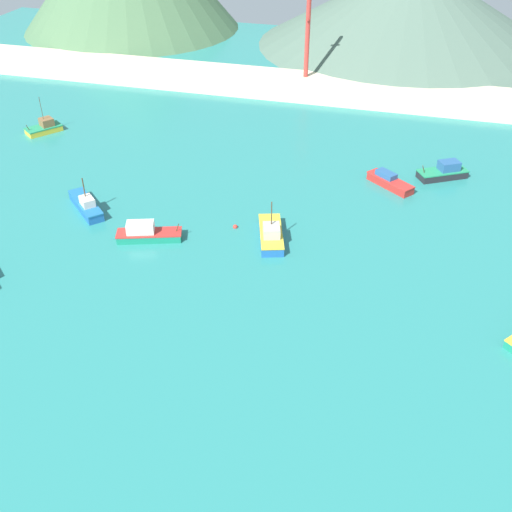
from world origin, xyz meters
The scene contains 11 objects.
ground centered at (0.00, 30.00, -0.25)m, with size 260.00×280.00×0.50m.
fishing_boat_0 centered at (-66.13, 79.59, 0.92)m, with size 6.54×7.28×7.01m.
fishing_boat_6 centered at (8.93, 80.36, 1.04)m, with size 8.71×6.82×2.87m.
fishing_boat_7 centered at (-14.39, 54.08, 1.01)m, with size 5.78×9.82×6.46m.
fishing_boat_12 centered at (-43.77, 54.69, 0.94)m, with size 8.73×8.38×5.74m.
fishing_boat_13 centered at (0.42, 74.81, 0.88)m, with size 8.16×7.13×2.25m.
fishing_boat_15 centered at (-31.48, 49.64, 1.03)m, with size 9.56×5.41×2.81m.
buoy_1 centered at (-20.28, 55.92, 0.12)m, with size 0.71×0.71×0.71m.
beach_strip centered at (0.00, 116.91, 0.60)m, with size 247.00×18.88×1.20m, color beige.
hill_central centered at (-2.49, 158.41, 10.87)m, with size 80.80×80.80×21.75m.
radio_tower centered at (-23.08, 121.78, 11.53)m, with size 2.26×1.81×22.61m.
Camera 1 is at (2.46, -15.75, 47.35)m, focal length 42.32 mm.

